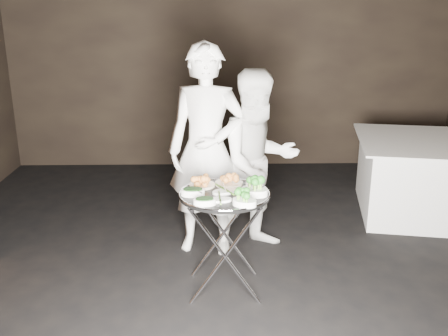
{
  "coord_description": "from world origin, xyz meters",
  "views": [
    {
      "loc": [
        -0.28,
        -3.29,
        2.1
      ],
      "look_at": [
        -0.2,
        0.33,
        0.95
      ],
      "focal_mm": 40.0,
      "sensor_mm": 36.0,
      "label": 1
    }
  ],
  "objects_px": {
    "waiter_right": "(258,162)",
    "dining_table": "(424,177)",
    "tray_stand": "(224,237)",
    "waiter_left": "(207,151)",
    "serving_tray": "(224,194)"
  },
  "relations": [
    {
      "from": "tray_stand",
      "to": "waiter_right",
      "type": "distance_m",
      "value": 0.87
    },
    {
      "from": "waiter_left",
      "to": "dining_table",
      "type": "distance_m",
      "value": 2.48
    },
    {
      "from": "serving_tray",
      "to": "dining_table",
      "type": "distance_m",
      "value": 2.66
    },
    {
      "from": "serving_tray",
      "to": "waiter_left",
      "type": "distance_m",
      "value": 0.74
    },
    {
      "from": "serving_tray",
      "to": "dining_table",
      "type": "xyz_separation_m",
      "value": [
        2.16,
        1.5,
        -0.39
      ]
    },
    {
      "from": "tray_stand",
      "to": "waiter_left",
      "type": "distance_m",
      "value": 0.88
    },
    {
      "from": "waiter_right",
      "to": "dining_table",
      "type": "relative_size",
      "value": 1.15
    },
    {
      "from": "tray_stand",
      "to": "waiter_right",
      "type": "relative_size",
      "value": 0.48
    },
    {
      "from": "serving_tray",
      "to": "dining_table",
      "type": "bearing_deg",
      "value": 34.71
    },
    {
      "from": "serving_tray",
      "to": "waiter_right",
      "type": "xyz_separation_m",
      "value": [
        0.31,
        0.72,
        0.02
      ]
    },
    {
      "from": "waiter_right",
      "to": "dining_table",
      "type": "distance_m",
      "value": 2.04
    },
    {
      "from": "waiter_left",
      "to": "dining_table",
      "type": "relative_size",
      "value": 1.32
    },
    {
      "from": "tray_stand",
      "to": "dining_table",
      "type": "relative_size",
      "value": 0.56
    },
    {
      "from": "waiter_right",
      "to": "dining_table",
      "type": "xyz_separation_m",
      "value": [
        1.85,
        0.77,
        -0.41
      ]
    },
    {
      "from": "tray_stand",
      "to": "dining_table",
      "type": "xyz_separation_m",
      "value": [
        2.16,
        1.5,
        -0.04
      ]
    }
  ]
}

